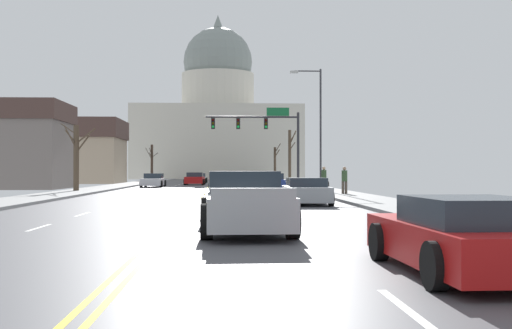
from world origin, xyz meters
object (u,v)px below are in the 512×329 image
sedan_near_02 (228,188)px  sedan_near_04 (232,199)px  sedan_oncoming_00 (153,181)px  sedan_oncoming_02 (198,178)px  bicycle_parked (327,186)px  signal_gantry (265,130)px  street_lamp_right (317,119)px  sedan_near_06 (463,237)px  pickup_truck_near_05 (245,204)px  sedan_near_00 (273,182)px  pedestrian_01 (344,179)px  pedestrian_00 (324,178)px  sedan_near_03 (306,192)px  sedan_oncoming_01 (195,179)px  sedan_near_01 (227,185)px

sedan_near_02 → sedan_near_04: 13.77m
sedan_near_04 → sedan_oncoming_00: size_ratio=1.08×
sedan_oncoming_02 → bicycle_parked: bearing=-73.9°
sedan_oncoming_02 → bicycle_parked: sedan_oncoming_02 is taller
signal_gantry → street_lamp_right: street_lamp_right is taller
sedan_near_06 → bicycle_parked: sedan_near_06 is taller
pickup_truck_near_05 → sedan_near_06: bearing=-65.7°
sedan_near_00 → pedestrian_01: bearing=-74.0°
sedan_near_00 → pedestrian_00: pedestrian_00 is taller
sedan_near_03 → sedan_oncoming_01: sedan_oncoming_01 is taller
sedan_near_01 → street_lamp_right: bearing=20.9°
pickup_truck_near_05 → pedestrian_01: bearing=73.2°
sedan_oncoming_00 → pedestrian_00: (13.05, -17.46, 0.47)m
sedan_oncoming_00 → street_lamp_right: bearing=-47.0°
sedan_near_06 → sedan_oncoming_00: 50.79m
pickup_truck_near_05 → sedan_oncoming_00: size_ratio=1.36×
sedan_oncoming_01 → pedestrian_00: size_ratio=2.65×
sedan_near_03 → pickup_truck_near_05: bearing=-104.0°
sedan_near_01 → sedan_oncoming_02: (-3.42, 36.00, 0.01)m
sedan_oncoming_00 → bicycle_parked: bearing=-49.6°
sedan_near_00 → sedan_near_03: bearing=-90.2°
bicycle_parked → sedan_near_03: bearing=-102.6°
sedan_near_01 → sedan_near_00: bearing=63.0°
sedan_oncoming_01 → pedestrian_01: pedestrian_01 is taller
sedan_oncoming_02 → pedestrian_00: bearing=-75.2°
pedestrian_01 → bicycle_parked: pedestrian_01 is taller
sedan_near_06 → street_lamp_right: bearing=85.3°
pedestrian_00 → bicycle_parked: bearing=74.6°
sedan_near_01 → sedan_near_04: size_ratio=1.01×
bicycle_parked → sedan_oncoming_02: bearing=106.1°
sedan_near_02 → sedan_near_01: bearing=90.4°
sedan_oncoming_01 → sedan_near_01: bearing=-82.4°
street_lamp_right → sedan_oncoming_02: bearing=106.2°
sedan_oncoming_01 → signal_gantry: bearing=-64.9°
sedan_near_03 → bicycle_parked: bearing=77.4°
signal_gantry → sedan_oncoming_02: 26.02m
sedan_near_06 → pedestrian_00: bearing=84.9°
signal_gantry → sedan_oncoming_01: signal_gantry is taller
sedan_oncoming_02 → sedan_near_03: bearing=-82.1°
pedestrian_01 → sedan_oncoming_02: bearing=104.3°
sedan_near_01 → bicycle_parked: sedan_near_01 is taller
sedan_near_04 → pedestrian_01: (6.86, 15.80, 0.49)m
sedan_near_01 → bicycle_parked: 6.80m
sedan_near_03 → pedestrian_01: (3.46, 9.19, 0.45)m
sedan_near_03 → sedan_oncoming_01: (-6.88, 39.13, 0.03)m
sedan_near_00 → pedestrian_01: (3.39, -11.84, 0.43)m
street_lamp_right → pedestrian_01: size_ratio=5.32×
street_lamp_right → sedan_oncoming_00: 19.72m
sedan_near_03 → sedan_oncoming_02: (-6.96, 49.95, -0.02)m
sedan_near_01 → sedan_oncoming_01: size_ratio=1.07×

